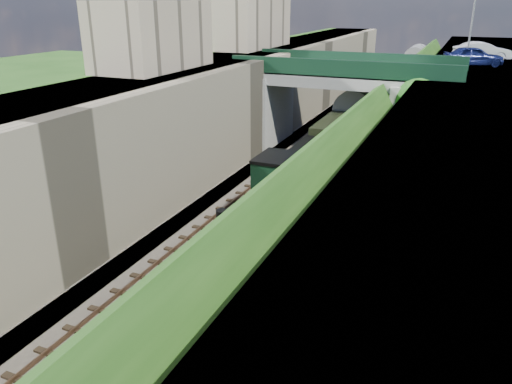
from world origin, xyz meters
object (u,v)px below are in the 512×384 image
Objects in this scene: road_bridge at (353,100)px; tree at (421,102)px; lamppost at (473,21)px; locomotive at (263,222)px; car_blue at (473,56)px; car_silver at (482,51)px; tender at (312,177)px.

road_bridge reaches higher than tree.
tree is 9.43m from lamppost.
tree reaches higher than locomotive.
car_blue is 4.54m from car_silver.
lamppost is at bearing 94.85° from car_blue.
car_blue is at bearing 72.76° from locomotive.
car_blue is at bearing 37.51° from road_bridge.
car_blue reaches higher than road_bridge.
road_bridge is at bearing 125.05° from car_silver.
road_bridge is 10.82m from lamppost.
car_silver is 23.42m from tender.
locomotive is at bearing -89.20° from road_bridge.
road_bridge is 10.20m from car_blue.
locomotive is (-7.50, -24.17, -5.10)m from car_blue.
road_bridge is 2.67× the size of tender.
tree is 1.10× the size of tender.
car_silver is (3.40, 12.39, 2.35)m from tree.
lamppost reaches higher than car_blue.
lamppost reaches higher than car_silver.
locomotive is (-4.71, -16.28, -2.75)m from tree.
car_blue is at bearing 155.97° from car_silver.
locomotive is (-7.08, -23.97, -7.67)m from lamppost.
car_silver is 30.23m from locomotive.
car_silver is at bearing 74.20° from locomotive.
locomotive is at bearing -90.00° from tender.
lamppost is 26.15m from locomotive.
car_blue is 19.18m from tender.
car_blue is at bearing 65.96° from tender.
lamppost is at bearing 151.33° from car_silver.
tree is at bearing 148.40° from car_silver.
tree is 1.51× the size of car_blue.
tree is at bearing -21.32° from road_bridge.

